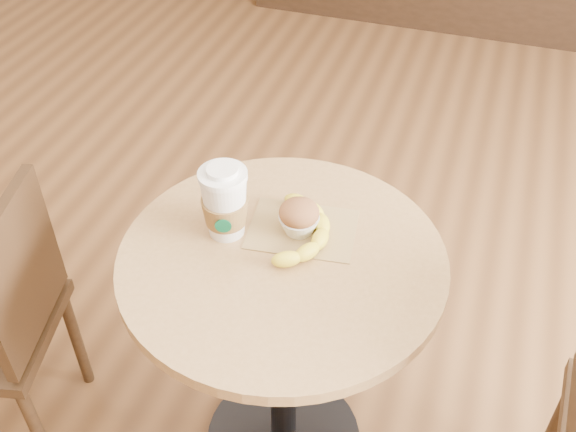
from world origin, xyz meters
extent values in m
cylinder|color=black|center=(0.04, 0.09, 0.38)|extent=(0.07, 0.07, 0.72)
cylinder|color=#A47C4B|center=(0.04, 0.09, 0.73)|extent=(0.72, 0.72, 0.03)
cylinder|color=#332111|center=(-0.61, 0.10, 0.20)|extent=(0.03, 0.03, 0.41)
cylinder|color=#332111|center=(-0.54, -0.20, 0.20)|extent=(0.03, 0.03, 0.41)
cube|color=#332111|center=(-0.57, -0.05, 0.64)|extent=(0.11, 0.34, 0.38)
cylinder|color=#332111|center=(0.73, 0.20, 0.23)|extent=(0.04, 0.04, 0.47)
cube|color=#987A49|center=(0.05, 0.19, 0.75)|extent=(0.26, 0.21, 0.00)
cylinder|color=white|center=(-0.11, 0.13, 0.91)|extent=(0.11, 0.11, 0.01)
cylinder|color=white|center=(-0.11, 0.13, 0.92)|extent=(0.07, 0.07, 0.01)
cylinder|color=#08502F|center=(-0.09, 0.08, 0.81)|extent=(0.04, 0.01, 0.04)
ellipsoid|color=brown|center=(0.05, 0.18, 0.81)|extent=(0.09, 0.09, 0.06)
ellipsoid|color=#F6EBC5|center=(0.05, 0.18, 0.83)|extent=(0.03, 0.03, 0.02)
camera|label=1|loc=(0.38, -0.90, 1.77)|focal=42.00mm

